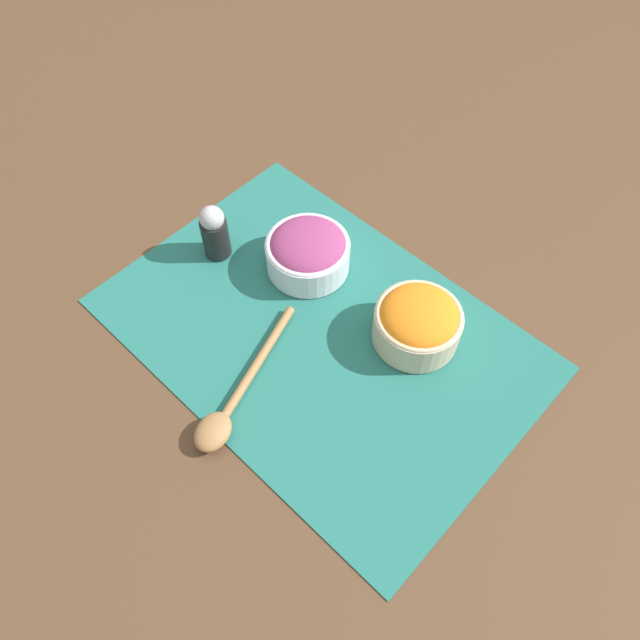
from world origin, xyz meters
TOP-DOWN VIEW (x-y plane):
  - ground_plane at (0.00, 0.00)m, footprint 3.00×3.00m
  - placemat at (0.00, 0.00)m, footprint 0.57×0.39m
  - carrot_bowl at (0.10, 0.08)m, footprint 0.12×0.12m
  - onion_bowl at (-0.09, 0.07)m, footprint 0.12×0.12m
  - wooden_spoon at (-0.00, -0.16)m, footprint 0.10×0.23m
  - pepper_shaker at (-0.21, -0.00)m, footprint 0.04×0.04m

SIDE VIEW (x-z plane):
  - ground_plane at x=0.00m, z-range 0.00..0.00m
  - placemat at x=0.00m, z-range 0.00..0.00m
  - wooden_spoon at x=0.00m, z-range 0.00..0.03m
  - onion_bowl at x=-0.09m, z-range 0.01..0.07m
  - carrot_bowl at x=0.10m, z-range 0.00..0.07m
  - pepper_shaker at x=-0.21m, z-range 0.00..0.09m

